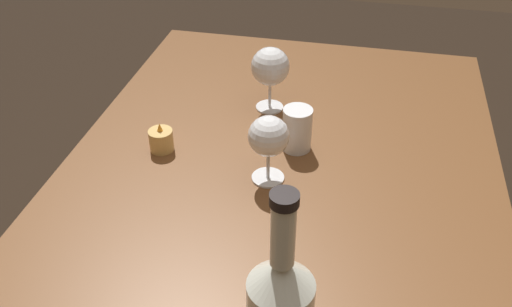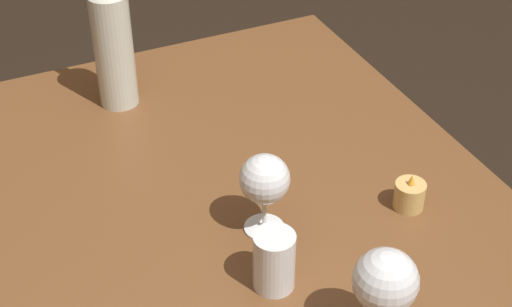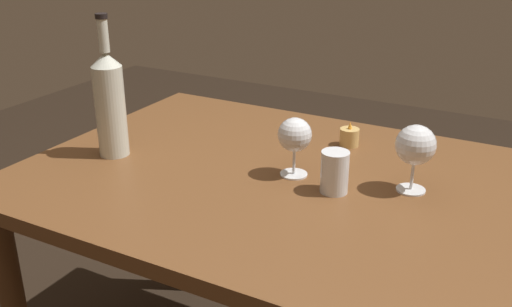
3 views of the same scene
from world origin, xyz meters
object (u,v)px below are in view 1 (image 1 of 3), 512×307
at_px(wine_glass_right, 270,68).
at_px(votive_candle, 161,141).
at_px(wine_glass_left, 269,138).
at_px(water_tumbler, 297,131).

bearing_deg(wine_glass_right, votive_candle, 138.37).
xyz_separation_m(wine_glass_right, votive_candle, (-0.22, 0.19, -0.08)).
height_order(wine_glass_left, water_tumbler, wine_glass_left).
distance_m(wine_glass_left, wine_glass_right, 0.27).
bearing_deg(wine_glass_left, wine_glass_right, 10.36).
relative_size(water_tumbler, votive_candle, 1.45).
bearing_deg(water_tumbler, wine_glass_left, 161.46).
bearing_deg(water_tumbler, wine_glass_right, 30.33).
height_order(water_tumbler, votive_candle, water_tumbler).
height_order(wine_glass_right, votive_candle, wine_glass_right).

